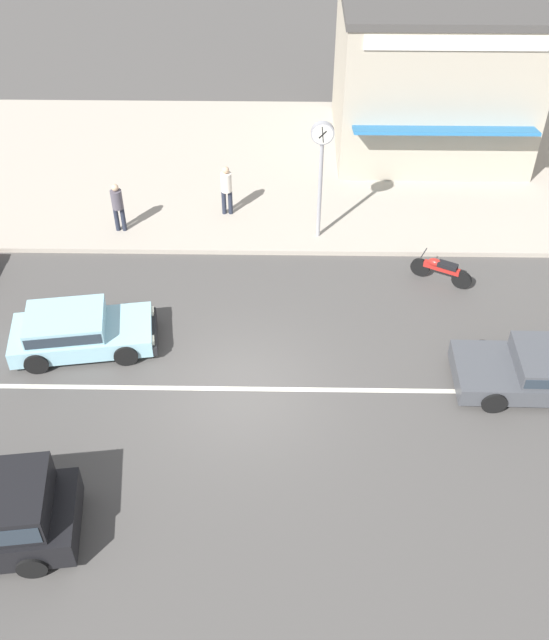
% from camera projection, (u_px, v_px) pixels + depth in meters
% --- Properties ---
extents(ground_plane, '(160.00, 160.00, 0.00)m').
position_uv_depth(ground_plane, '(243.00, 389.00, 18.17)').
color(ground_plane, '#4C4947').
extents(lane_centre_stripe, '(50.40, 0.14, 0.01)m').
position_uv_depth(lane_centre_stripe, '(243.00, 389.00, 18.17)').
color(lane_centre_stripe, silver).
rests_on(lane_centre_stripe, ground).
extents(kerb_strip, '(68.00, 10.00, 0.15)m').
position_uv_depth(kerb_strip, '(257.00, 167.00, 25.96)').
color(kerb_strip, '#ADA393').
rests_on(kerb_strip, ground).
extents(sedan_dark_grey_1, '(4.39, 1.95, 1.06)m').
position_uv_depth(sedan_dark_grey_1, '(546.00, 370.00, 17.91)').
color(sedan_dark_grey_1, '#47494F').
rests_on(sedan_dark_grey_1, ground).
extents(hatchback_pale_blue_3, '(3.83, 2.15, 1.10)m').
position_uv_depth(hatchback_pale_blue_3, '(76.00, 330.00, 18.90)').
color(hatchback_pale_blue_3, '#93C6D6').
rests_on(hatchback_pale_blue_3, ground).
extents(motorcycle_0, '(1.63, 0.97, 0.80)m').
position_uv_depth(motorcycle_0, '(441.00, 269.00, 21.05)').
color(motorcycle_0, black).
rests_on(motorcycle_0, ground).
extents(street_clock, '(0.65, 0.22, 3.74)m').
position_uv_depth(street_clock, '(322.00, 154.00, 20.92)').
color(street_clock, '#9E9EA3').
rests_on(street_clock, kerb_strip).
extents(pedestrian_near_clock, '(0.34, 0.34, 1.61)m').
position_uv_depth(pedestrian_near_clock, '(118.00, 204.00, 22.36)').
color(pedestrian_near_clock, '#232838').
rests_on(pedestrian_near_clock, kerb_strip).
extents(pedestrian_mid_kerb, '(0.34, 0.34, 1.66)m').
position_uv_depth(pedestrian_mid_kerb, '(226.00, 187.00, 23.03)').
color(pedestrian_mid_kerb, '#232838').
rests_on(pedestrian_mid_kerb, kerb_strip).
extents(shopfront_corner_warung, '(6.56, 6.24, 5.23)m').
position_uv_depth(shopfront_corner_warung, '(434.00, 73.00, 25.39)').
color(shopfront_corner_warung, '#B2A893').
rests_on(shopfront_corner_warung, kerb_strip).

